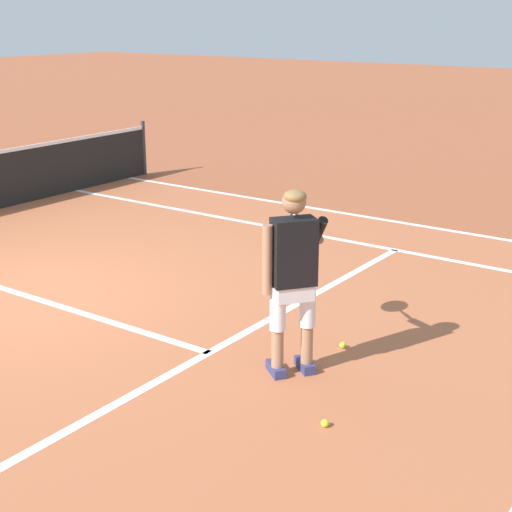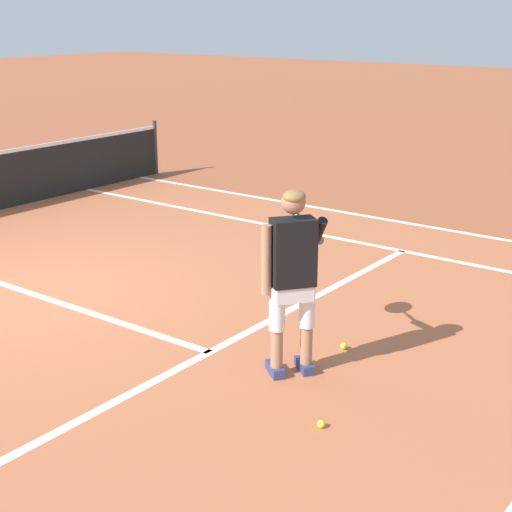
% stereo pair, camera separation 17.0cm
% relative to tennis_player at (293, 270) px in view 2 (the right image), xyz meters
% --- Properties ---
extents(ground_plane, '(80.00, 80.00, 0.00)m').
position_rel_tennis_player_xyz_m(ground_plane, '(-0.12, 3.60, -0.99)').
color(ground_plane, '#9E5133').
extents(court_inner_surface, '(10.98, 10.02, 0.00)m').
position_rel_tennis_player_xyz_m(court_inner_surface, '(-0.12, 2.47, -0.99)').
color(court_inner_surface, '#B2603D').
rests_on(court_inner_surface, ground).
extents(line_service, '(8.23, 0.10, 0.01)m').
position_rel_tennis_player_xyz_m(line_service, '(-0.12, 0.87, -0.99)').
color(line_service, white).
rests_on(line_service, ground).
extents(line_centre_service, '(0.10, 6.40, 0.01)m').
position_rel_tennis_player_xyz_m(line_centre_service, '(-0.12, 4.07, -0.99)').
color(line_centre_service, white).
rests_on(line_centre_service, ground).
extents(line_singles_right, '(0.10, 9.62, 0.01)m').
position_rel_tennis_player_xyz_m(line_singles_right, '(4.00, 2.47, -0.99)').
color(line_singles_right, white).
rests_on(line_singles_right, ground).
extents(line_doubles_right, '(0.10, 9.62, 0.01)m').
position_rel_tennis_player_xyz_m(line_doubles_right, '(5.37, 2.47, -0.99)').
color(line_doubles_right, white).
rests_on(line_doubles_right, ground).
extents(tennis_player, '(1.11, 0.83, 1.71)m').
position_rel_tennis_player_xyz_m(tennis_player, '(0.00, 0.00, 0.00)').
color(tennis_player, navy).
rests_on(tennis_player, ground).
extents(tennis_ball_near_feet, '(0.07, 0.07, 0.07)m').
position_rel_tennis_player_xyz_m(tennis_ball_near_feet, '(0.73, -0.13, -0.96)').
color(tennis_ball_near_feet, '#CCE02D').
rests_on(tennis_ball_near_feet, ground).
extents(tennis_ball_by_baseline, '(0.07, 0.07, 0.07)m').
position_rel_tennis_player_xyz_m(tennis_ball_by_baseline, '(-0.67, -0.75, -0.96)').
color(tennis_ball_by_baseline, '#CCE02D').
rests_on(tennis_ball_by_baseline, ground).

